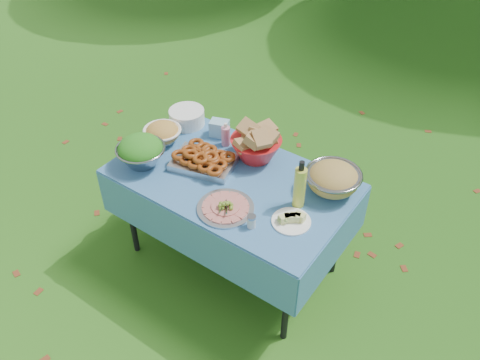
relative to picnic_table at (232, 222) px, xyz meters
The scene contains 14 objects.
ground 0.38m from the picnic_table, ahead, with size 80.00×80.00×0.00m, color #0D370A.
picnic_table is the anchor object (origin of this frame).
salad_bowl 0.75m from the picnic_table, 158.36° to the right, with size 0.30×0.30×0.20m, color gray, non-canonical shape.
pasta_bowl_white 0.75m from the picnic_table, behind, with size 0.25×0.25×0.14m, color white, non-canonical shape.
plate_stack 0.80m from the picnic_table, 153.54° to the left, with size 0.25×0.25×0.11m, color white.
wipes_box 0.63m from the picnic_table, 136.02° to the left, with size 0.12×0.09×0.11m, color #94CFEC.
sanitizer_bottle 0.58m from the picnic_table, 131.91° to the left, with size 0.06×0.06×0.17m, color pink.
bread_bowl 0.55m from the picnic_table, 88.09° to the left, with size 0.33×0.33×0.22m, color red, non-canonical shape.
pasta_bowl_steel 0.77m from the picnic_table, 24.63° to the left, with size 0.33×0.33×0.18m, color gray, non-canonical shape.
fried_tray 0.48m from the picnic_table, behind, with size 0.38×0.27×0.09m, color silver.
charcuterie_platter 0.50m from the picnic_table, 60.74° to the right, with size 0.33×0.33×0.08m, color silver.
oil_bottle 0.71m from the picnic_table, ahead, with size 0.07×0.07×0.31m, color #C1CC3F.
cheese_plate 0.65m from the picnic_table, 13.24° to the right, with size 0.22×0.22×0.06m, color white.
shaker 0.60m from the picnic_table, 39.19° to the right, with size 0.05×0.05×0.08m, color silver.
Camera 1 is at (1.42, -1.91, 2.77)m, focal length 38.00 mm.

